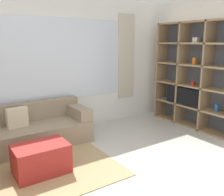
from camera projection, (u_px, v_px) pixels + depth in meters
name	position (u px, v px, depth m)	size (l,w,h in m)	color
ground_plane	(147.00, 191.00, 3.07)	(16.00, 16.00, 0.00)	beige
wall_back	(59.00, 65.00, 4.92)	(6.44, 0.11, 2.70)	white
wall_right	(202.00, 63.00, 5.27)	(0.07, 3.81, 2.70)	white
area_rug	(14.00, 174.00, 3.46)	(2.78, 1.92, 0.01)	tan
shelving_unit	(194.00, 76.00, 5.26)	(0.36, 1.92, 2.20)	#515660
couch_main	(30.00, 131.00, 4.36)	(2.06, 0.83, 0.72)	gray
ottoman	(41.00, 159.00, 3.45)	(0.72, 0.50, 0.42)	#A82823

